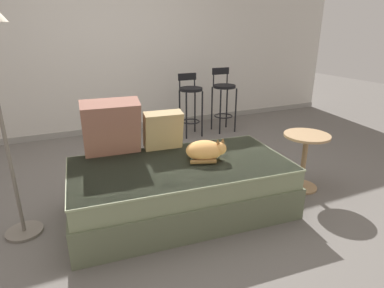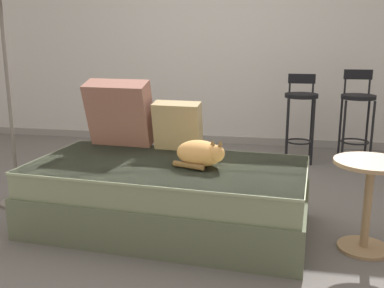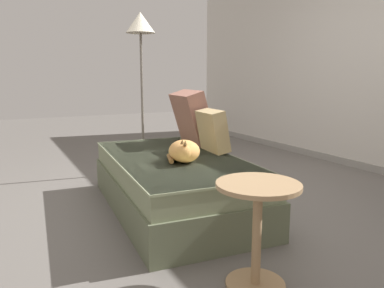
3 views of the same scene
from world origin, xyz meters
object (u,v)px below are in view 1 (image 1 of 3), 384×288
Objects in this scene: cat at (206,150)px; side_table at (305,154)px; bar_stool_near_window at (190,97)px; throw_pillow_middle at (163,130)px; couch at (181,187)px; bar_stool_by_doorway at (224,94)px; throw_pillow_corner at (111,127)px.

cat reaches higher than side_table.
cat is 2.07m from bar_stool_near_window.
throw_pillow_middle is 0.48m from cat.
couch is 0.57m from throw_pillow_middle.
bar_stool_near_window is (0.72, 1.94, 0.03)m from cat.
bar_stool_near_window reaches higher than throw_pillow_middle.
bar_stool_by_doorway is (1.51, 1.93, 0.35)m from couch.
throw_pillow_corner is 0.54× the size of bar_stool_by_doorway.
side_table is at bearing -4.67° from couch.
bar_stool_by_doorway is at bearing 37.00° from throw_pillow_corner.
throw_pillow_middle is at bearing 92.23° from couch.
throw_pillow_corner is 0.47m from throw_pillow_middle.
cat is 1.07m from side_table.
throw_pillow_middle is at bearing -134.77° from bar_stool_by_doorway.
couch is at bearing 177.14° from cat.
throw_pillow_middle is at bearing -4.67° from throw_pillow_corner.
throw_pillow_middle is 1.82m from bar_stool_near_window.
bar_stool_by_doorway is 2.06m from side_table.
side_table is at bearing -80.87° from bar_stool_near_window.
bar_stool_near_window reaches higher than cat.
throw_pillow_corner reaches higher than bar_stool_near_window.
cat is at bearing -31.66° from throw_pillow_corner.
couch is at bearing -87.77° from throw_pillow_middle.
bar_stool_by_doorway is at bearing 45.23° from throw_pillow_middle.
throw_pillow_corner is 0.85m from cat.
couch is 5.09× the size of cat.
bar_stool_near_window is at bearing 69.57° from cat.
cat is at bearing -110.43° from bar_stool_near_window.
couch is 0.39m from cat.
throw_pillow_corner is at bearing 163.21° from side_table.
cat is (0.71, -0.44, -0.18)m from throw_pillow_corner.
couch is 5.23× the size of throw_pillow_middle.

